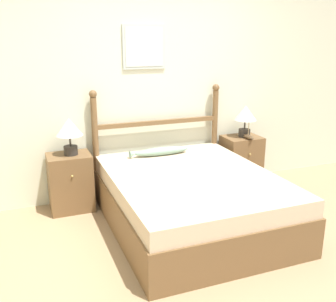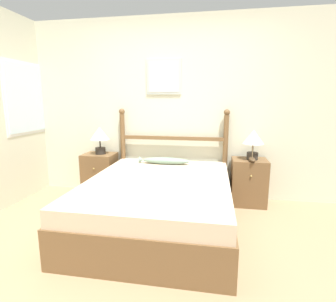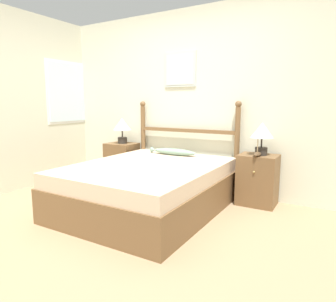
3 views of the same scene
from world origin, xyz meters
TOP-DOWN VIEW (x-y plane):
  - ground_plane at (0.00, 0.00)m, footprint 16.00×16.00m
  - wall_back at (-0.00, 1.73)m, footprint 6.40×0.08m
  - bed at (-0.02, 0.66)m, footprint 1.57×1.99m
  - headboard at (-0.02, 1.62)m, footprint 1.58×0.08m
  - nightstand_left at (-1.09, 1.48)m, footprint 0.46×0.40m
  - nightstand_right at (1.05, 1.48)m, footprint 0.46×0.40m
  - table_lamp_left at (-1.06, 1.48)m, footprint 0.28×0.28m
  - table_lamp_right at (1.08, 1.48)m, footprint 0.28×0.28m
  - model_boat at (1.06, 1.37)m, footprint 0.08×0.21m
  - fish_pillow at (-0.09, 1.37)m, footprint 0.70×0.13m

SIDE VIEW (x-z plane):
  - ground_plane at x=0.00m, z-range 0.00..0.00m
  - bed at x=-0.02m, z-range 0.00..0.54m
  - nightstand_left at x=-1.09m, z-range 0.00..0.63m
  - nightstand_right at x=1.05m, z-range 0.00..0.63m
  - fish_pillow at x=-0.09m, z-range 0.54..0.63m
  - model_boat at x=1.06m, z-range 0.54..0.77m
  - headboard at x=-0.02m, z-range 0.07..1.35m
  - table_lamp_left at x=-1.06m, z-range 0.70..1.09m
  - table_lamp_right at x=1.08m, z-range 0.70..1.09m
  - wall_back at x=0.00m, z-range 0.00..2.55m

